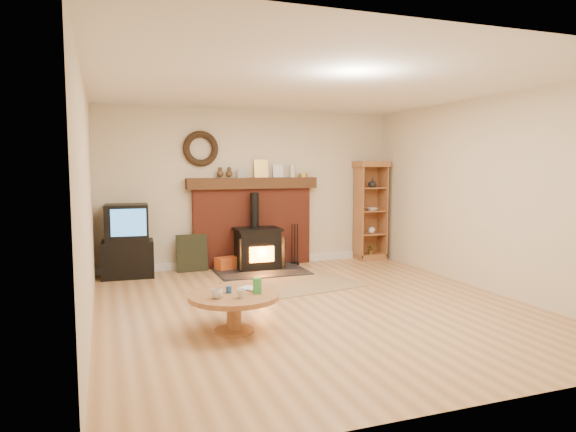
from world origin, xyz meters
name	(u,v)px	position (x,y,z in m)	size (l,w,h in m)	color
ground	(314,306)	(0.00, 0.00, 0.00)	(5.50, 5.50, 0.00)	#A97746
room_shell	(311,163)	(-0.02, 0.09, 1.72)	(5.02, 5.52, 2.61)	beige
chimney_breast	(253,218)	(0.00, 2.67, 0.80)	(2.20, 0.22, 1.78)	maroon
wood_stove	(258,250)	(-0.03, 2.27, 0.33)	(1.40, 1.00, 1.24)	black
area_rug	(294,284)	(0.16, 1.13, 0.01)	(1.77, 1.22, 0.01)	brown
tv_unit	(127,242)	(-2.02, 2.47, 0.53)	(0.78, 0.57, 1.10)	black
curio_cabinet	(370,210)	(2.15, 2.55, 0.88)	(0.57, 0.41, 1.76)	#9C5D33
firelog_box	(227,264)	(-0.51, 2.40, 0.11)	(0.35, 0.22, 0.22)	orange
leaning_painting	(192,253)	(-1.04, 2.55, 0.30)	(0.49, 0.03, 0.59)	black
fire_tools	(295,257)	(0.69, 2.50, 0.13)	(0.16, 0.16, 0.70)	black
coffee_table	(234,301)	(-1.13, -0.60, 0.32)	(0.93, 0.93, 0.56)	brown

